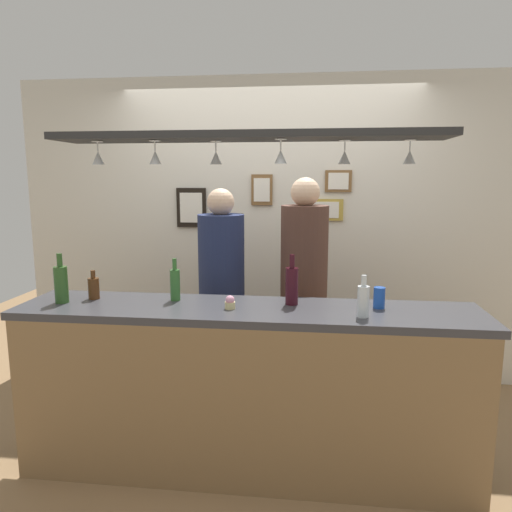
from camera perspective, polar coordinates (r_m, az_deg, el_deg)
name	(u,v)px	position (r m, az deg, el deg)	size (l,w,h in m)	color
ground_plane	(254,436)	(3.47, -0.21, -20.90)	(8.00, 8.00, 0.00)	olive
back_wall	(270,231)	(4.12, 1.66, 3.08)	(4.40, 0.06, 2.60)	silver
bar_counter	(243,371)	(2.72, -1.57, -13.77)	(2.70, 0.55, 1.01)	#38383D
overhead_glass_rack	(247,136)	(2.71, -1.04, 14.27)	(2.20, 0.36, 0.04)	black
hanging_wineglass_far_left	(98,157)	(2.92, -18.53, 11.25)	(0.07, 0.07, 0.13)	silver
hanging_wineglass_left	(155,157)	(2.78, -12.07, 11.64)	(0.07, 0.07, 0.13)	silver
hanging_wineglass_center_left	(216,157)	(2.76, -4.85, 11.83)	(0.07, 0.07, 0.13)	silver
hanging_wineglass_center	(281,156)	(2.62, 3.00, 11.99)	(0.07, 0.07, 0.13)	silver
hanging_wineglass_center_right	(344,157)	(2.74, 10.64, 11.72)	(0.07, 0.07, 0.13)	silver
hanging_wineglass_right	(410,156)	(2.80, 18.05, 11.38)	(0.07, 0.07, 0.13)	silver
person_middle_navy_shirt	(222,279)	(3.51, -4.17, -2.79)	(0.34, 0.34, 1.68)	#2D334C
person_right_brown_shirt	(304,274)	(3.44, 5.80, -2.21)	(0.34, 0.34, 1.76)	#2D334C
bottle_beer_brown_stubby	(94,288)	(3.09, -19.01, -3.64)	(0.07, 0.07, 0.18)	#512D14
bottle_soda_clear	(363,300)	(2.61, 12.82, -5.24)	(0.06, 0.06, 0.23)	silver
bottle_beer_green_import	(175,284)	(2.93, -9.75, -3.32)	(0.06, 0.06, 0.26)	#336B2D
bottle_wine_dark_red	(292,285)	(2.80, 4.35, -3.49)	(0.08, 0.08, 0.30)	#380F19
bottle_champagne_green	(61,283)	(3.06, -22.48, -3.07)	(0.08, 0.08, 0.30)	#2D5623
drink_can	(379,298)	(2.81, 14.66, -4.89)	(0.07, 0.07, 0.12)	#1E4CB2
cupcake	(230,303)	(2.72, -3.16, -5.65)	(0.06, 0.06, 0.08)	beige
picture_frame_caricature	(191,208)	(4.18, -7.81, 5.81)	(0.26, 0.02, 0.34)	black
picture_frame_upper_small	(338,181)	(4.04, 9.91, 8.90)	(0.22, 0.02, 0.18)	brown
picture_frame_crest	(262,190)	(4.06, 0.71, 7.99)	(0.18, 0.02, 0.26)	brown
picture_frame_lower_pair	(325,210)	(4.04, 8.35, 5.54)	(0.30, 0.02, 0.18)	#B29338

